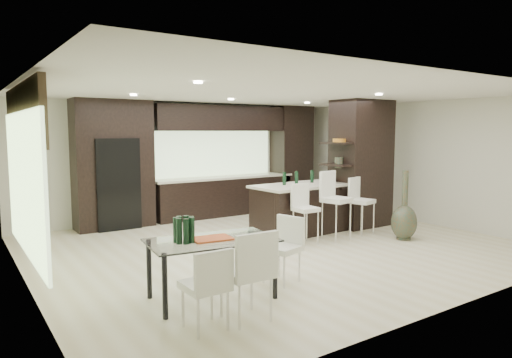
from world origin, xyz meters
TOP-DOWN VIEW (x-y plane):
  - ground at (0.00, 0.00)m, footprint 8.00×8.00m
  - back_wall at (0.00, 3.50)m, footprint 8.00×0.02m
  - left_wall at (-4.00, 0.00)m, footprint 0.02×7.00m
  - right_wall at (4.00, 0.00)m, footprint 0.02×7.00m
  - ceiling at (0.00, 0.00)m, footprint 8.00×7.00m
  - window_left at (-3.96, 0.20)m, footprint 0.04×3.20m
  - window_back at (0.60, 3.46)m, footprint 3.40×0.04m
  - stone_accent at (-3.93, 0.20)m, footprint 0.08×3.00m
  - ceiling_spots at (0.00, 0.25)m, footprint 4.00×3.00m
  - back_cabinetry at (0.50, 3.17)m, footprint 6.80×0.68m
  - refrigerator at (-1.90, 3.12)m, footprint 0.90×0.68m
  - partition_column at (2.60, 0.40)m, footprint 1.20×0.80m
  - kitchen_island at (1.25, 0.57)m, footprint 2.41×1.13m
  - stool_left at (0.52, -0.23)m, footprint 0.41×0.41m
  - stool_mid at (1.25, -0.27)m, footprint 0.55×0.55m
  - stool_right at (1.97, -0.24)m, footprint 0.49×0.49m
  - bench at (1.30, 0.58)m, footprint 1.34×0.60m
  - floor_vase at (2.30, -1.00)m, footprint 0.58×0.58m
  - dining_table at (-2.18, -1.66)m, footprint 1.63×1.05m
  - chair_near at (-2.18, -2.42)m, footprint 0.51×0.51m
  - chair_far at (-2.66, -2.39)m, footprint 0.44×0.44m
  - chair_end at (-1.11, -1.66)m, footprint 0.55×0.55m

SIDE VIEW (x-z plane):
  - ground at x=0.00m, z-range 0.00..0.00m
  - bench at x=1.30m, z-range 0.00..0.50m
  - dining_table at x=-2.18m, z-range 0.00..0.74m
  - chair_far at x=-2.66m, z-range 0.00..0.80m
  - chair_end at x=-1.11m, z-range 0.00..0.82m
  - stool_left at x=0.52m, z-range 0.00..0.89m
  - stool_right at x=1.97m, z-range 0.00..0.91m
  - chair_near at x=-2.18m, z-range 0.00..0.93m
  - kitchen_island at x=1.25m, z-range 0.00..0.98m
  - stool_mid at x=1.25m, z-range 0.00..1.04m
  - floor_vase at x=2.30m, z-range 0.00..1.31m
  - refrigerator at x=-1.90m, z-range 0.00..1.90m
  - back_wall at x=0.00m, z-range 0.00..2.70m
  - left_wall at x=-4.00m, z-range 0.00..2.70m
  - right_wall at x=4.00m, z-range 0.00..2.70m
  - window_left at x=-3.96m, z-range 0.40..2.30m
  - back_cabinetry at x=0.50m, z-range 0.00..2.70m
  - partition_column at x=2.60m, z-range 0.00..2.70m
  - window_back at x=0.60m, z-range 0.95..2.15m
  - stone_accent at x=-3.93m, z-range 1.85..2.65m
  - ceiling_spots at x=0.00m, z-range 2.67..2.69m
  - ceiling at x=0.00m, z-range 2.69..2.71m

